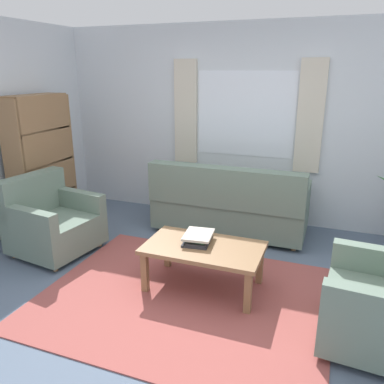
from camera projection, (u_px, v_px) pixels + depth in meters
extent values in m
plane|color=slate|center=(184.00, 298.00, 3.56)|extent=(6.24, 6.24, 0.00)
cube|color=silver|center=(246.00, 125.00, 5.18)|extent=(5.32, 0.12, 2.60)
cube|color=white|center=(245.00, 114.00, 5.08)|extent=(1.30, 0.01, 1.10)
cube|color=beige|center=(186.00, 112.00, 5.33)|extent=(0.32, 0.06, 1.40)
cube|color=beige|center=(310.00, 117.00, 4.78)|extent=(0.32, 0.06, 1.40)
cube|color=#9E4C47|center=(184.00, 297.00, 3.56)|extent=(2.58, 2.06, 0.01)
cube|color=slate|center=(230.00, 213.00, 4.98)|extent=(1.90, 0.80, 0.38)
cube|color=slate|center=(224.00, 187.00, 4.56)|extent=(1.90, 0.20, 0.48)
cube|color=slate|center=(302.00, 197.00, 4.59)|extent=(0.16, 0.80, 0.24)
cube|color=slate|center=(168.00, 183.00, 5.18)|extent=(0.16, 0.80, 0.24)
cylinder|color=olive|center=(299.00, 229.00, 5.03)|extent=(0.06, 0.06, 0.06)
cylinder|color=olive|center=(179.00, 213.00, 5.60)|extent=(0.06, 0.06, 0.06)
cylinder|color=olive|center=(293.00, 248.00, 4.49)|extent=(0.06, 0.06, 0.06)
cylinder|color=olive|center=(161.00, 228.00, 5.06)|extent=(0.06, 0.06, 0.06)
cube|color=slate|center=(56.00, 232.00, 4.40)|extent=(0.91, 0.94, 0.36)
cube|color=slate|center=(32.00, 194.00, 4.42)|extent=(0.29, 0.86, 0.46)
cube|color=slate|center=(27.00, 219.00, 4.01)|extent=(0.81, 0.23, 0.22)
cube|color=slate|center=(77.00, 199.00, 4.61)|extent=(0.81, 0.23, 0.22)
cylinder|color=olive|center=(55.00, 268.00, 4.03)|extent=(0.05, 0.05, 0.06)
cylinder|color=olive|center=(100.00, 244.00, 4.60)|extent=(0.05, 0.05, 0.06)
cylinder|color=olive|center=(15.00, 255.00, 4.32)|extent=(0.05, 0.05, 0.06)
cylinder|color=olive|center=(61.00, 233.00, 4.89)|extent=(0.05, 0.05, 0.06)
cube|color=slate|center=(379.00, 317.00, 2.90)|extent=(0.86, 0.90, 0.36)
cylinder|color=olive|center=(336.00, 306.00, 3.38)|extent=(0.05, 0.05, 0.06)
cylinder|color=olive|center=(326.00, 356.00, 2.80)|extent=(0.05, 0.05, 0.06)
cube|color=olive|center=(204.00, 248.00, 3.61)|extent=(1.10, 0.64, 0.04)
cube|color=olive|center=(145.00, 272.00, 3.61)|extent=(0.06, 0.06, 0.40)
cube|color=olive|center=(248.00, 293.00, 3.28)|extent=(0.06, 0.06, 0.40)
cube|color=olive|center=(168.00, 249.00, 4.07)|extent=(0.06, 0.06, 0.40)
cube|color=olive|center=(260.00, 265.00, 3.74)|extent=(0.06, 0.06, 0.40)
cube|color=#2D2D33|center=(197.00, 241.00, 3.68)|extent=(0.28, 0.35, 0.02)
cube|color=#2D2D33|center=(198.00, 239.00, 3.68)|extent=(0.23, 0.35, 0.02)
cube|color=#387F4C|center=(198.00, 237.00, 3.68)|extent=(0.21, 0.25, 0.02)
cube|color=beige|center=(198.00, 235.00, 3.67)|extent=(0.30, 0.35, 0.02)
cube|color=olive|center=(64.00, 157.00, 5.39)|extent=(0.30, 0.04, 1.70)
cube|color=olive|center=(15.00, 172.00, 4.59)|extent=(0.30, 0.04, 1.70)
cube|color=olive|center=(51.00, 164.00, 4.95)|extent=(0.02, 0.90, 1.70)
cube|color=olive|center=(49.00, 224.00, 5.25)|extent=(0.30, 0.86, 0.02)
cube|color=olive|center=(45.00, 194.00, 5.12)|extent=(0.30, 0.86, 0.02)
cube|color=olive|center=(42.00, 163.00, 4.99)|extent=(0.30, 0.86, 0.02)
cube|color=olive|center=(38.00, 130.00, 4.86)|extent=(0.30, 0.86, 0.02)
cube|color=olive|center=(33.00, 95.00, 4.73)|extent=(0.30, 0.86, 0.02)
cube|color=#7F478C|center=(61.00, 179.00, 5.39)|extent=(0.23, 0.09, 0.23)
cube|color=#5B8E93|center=(56.00, 180.00, 5.29)|extent=(0.24, 0.10, 0.24)
cube|color=#7F478C|center=(51.00, 180.00, 5.20)|extent=(0.27, 0.08, 0.30)
cube|color=#2D2D33|center=(46.00, 182.00, 5.11)|extent=(0.28, 0.10, 0.28)
cube|color=beige|center=(42.00, 185.00, 5.04)|extent=(0.26, 0.05, 0.26)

